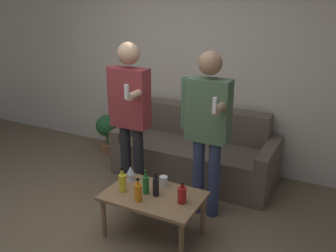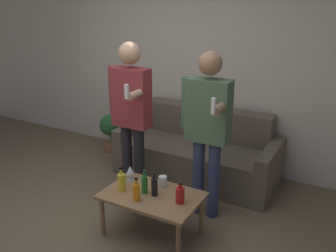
{
  "view_description": "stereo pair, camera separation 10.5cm",
  "coord_description": "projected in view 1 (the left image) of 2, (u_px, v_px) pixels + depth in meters",
  "views": [
    {
      "loc": [
        1.97,
        -2.22,
        2.17
      ],
      "look_at": [
        0.41,
        0.84,
        0.95
      ],
      "focal_mm": 40.0,
      "sensor_mm": 36.0,
      "label": 1
    },
    {
      "loc": [
        2.06,
        -2.17,
        2.17
      ],
      "look_at": [
        0.41,
        0.84,
        0.95
      ],
      "focal_mm": 40.0,
      "sensor_mm": 36.0,
      "label": 2
    }
  ],
  "objects": [
    {
      "name": "ground_plane",
      "position": [
        87.0,
        244.0,
        3.43
      ],
      "size": [
        16.0,
        16.0,
        0.0
      ],
      "primitive_type": "plane",
      "color": "#756047"
    },
    {
      "name": "wall_back",
      "position": [
        187.0,
        61.0,
        4.81
      ],
      "size": [
        8.0,
        0.06,
        2.7
      ],
      "color": "beige",
      "rests_on": "ground_plane"
    },
    {
      "name": "couch",
      "position": [
        196.0,
        153.0,
        4.65
      ],
      "size": [
        1.94,
        0.84,
        0.82
      ],
      "color": "#6B5B4C",
      "rests_on": "ground_plane"
    },
    {
      "name": "coffee_table",
      "position": [
        153.0,
        199.0,
        3.44
      ],
      "size": [
        0.9,
        0.58,
        0.43
      ],
      "color": "#8E6B47",
      "rests_on": "ground_plane"
    },
    {
      "name": "bottle_orange",
      "position": [
        146.0,
        184.0,
        3.41
      ],
      "size": [
        0.06,
        0.06,
        0.23
      ],
      "color": "#23752D",
      "rests_on": "coffee_table"
    },
    {
      "name": "bottle_green",
      "position": [
        182.0,
        194.0,
        3.27
      ],
      "size": [
        0.08,
        0.08,
        0.2
      ],
      "color": "#B21E1E",
      "rests_on": "coffee_table"
    },
    {
      "name": "bottle_dark",
      "position": [
        156.0,
        186.0,
        3.38
      ],
      "size": [
        0.06,
        0.06,
        0.23
      ],
      "color": "black",
      "rests_on": "coffee_table"
    },
    {
      "name": "bottle_yellow",
      "position": [
        122.0,
        182.0,
        3.45
      ],
      "size": [
        0.07,
        0.07,
        0.23
      ],
      "color": "yellow",
      "rests_on": "coffee_table"
    },
    {
      "name": "bottle_red",
      "position": [
        138.0,
        192.0,
        3.29
      ],
      "size": [
        0.07,
        0.07,
        0.22
      ],
      "color": "orange",
      "rests_on": "coffee_table"
    },
    {
      "name": "wine_glass_near",
      "position": [
        131.0,
        171.0,
        3.65
      ],
      "size": [
        0.08,
        0.08,
        0.15
      ],
      "color": "silver",
      "rests_on": "coffee_table"
    },
    {
      "name": "cup_on_table",
      "position": [
        163.0,
        181.0,
        3.55
      ],
      "size": [
        0.08,
        0.08,
        0.1
      ],
      "color": "white",
      "rests_on": "coffee_table"
    },
    {
      "name": "person_standing_left",
      "position": [
        130.0,
        109.0,
        3.92
      ],
      "size": [
        0.48,
        0.44,
        1.72
      ],
      "color": "#232328",
      "rests_on": "ground_plane"
    },
    {
      "name": "person_standing_right",
      "position": [
        207.0,
        123.0,
        3.59
      ],
      "size": [
        0.5,
        0.43,
        1.68
      ],
      "color": "navy",
      "rests_on": "ground_plane"
    },
    {
      "name": "potted_plant",
      "position": [
        107.0,
        130.0,
        5.32
      ],
      "size": [
        0.3,
        0.3,
        0.55
      ],
      "color": "#936042",
      "rests_on": "ground_plane"
    }
  ]
}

